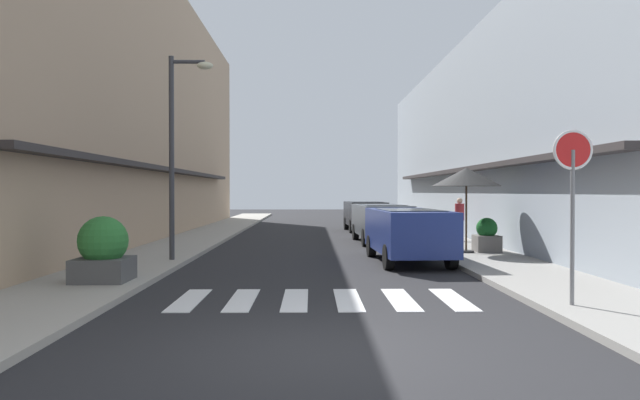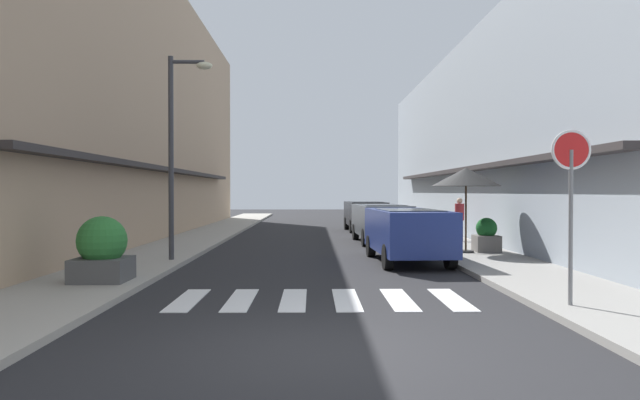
# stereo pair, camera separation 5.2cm
# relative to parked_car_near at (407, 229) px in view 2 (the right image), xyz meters

# --- Properties ---
(ground_plane) EXTENTS (84.07, 84.07, 0.00)m
(ground_plane) POSITION_rel_parked_car_near_xyz_m (-2.47, 6.37, -0.92)
(ground_plane) COLOR #232326
(sidewalk_left) EXTENTS (2.47, 53.50, 0.12)m
(sidewalk_left) POSITION_rel_parked_car_near_xyz_m (-7.23, 6.37, -0.86)
(sidewalk_left) COLOR #9E998E
(sidewalk_left) RESTS_ON ground_plane
(sidewalk_right) EXTENTS (2.47, 53.50, 0.12)m
(sidewalk_right) POSITION_rel_parked_car_near_xyz_m (2.28, 6.37, -0.86)
(sidewalk_right) COLOR gray
(sidewalk_right) RESTS_ON ground_plane
(building_row_left) EXTENTS (5.50, 36.39, 10.96)m
(building_row_left) POSITION_rel_parked_car_near_xyz_m (-10.96, 7.28, 4.56)
(building_row_left) COLOR tan
(building_row_left) RESTS_ON ground_plane
(building_row_right) EXTENTS (5.50, 36.39, 8.17)m
(building_row_right) POSITION_rel_parked_car_near_xyz_m (6.01, 7.28, 3.16)
(building_row_right) COLOR #939EA8
(building_row_right) RESTS_ON ground_plane
(crosswalk) EXTENTS (5.20, 2.20, 0.01)m
(crosswalk) POSITION_rel_parked_car_near_xyz_m (-2.47, -5.48, -0.92)
(crosswalk) COLOR silver
(crosswalk) RESTS_ON ground_plane
(parked_car_near) EXTENTS (1.96, 4.55, 1.47)m
(parked_car_near) POSITION_rel_parked_car_near_xyz_m (0.00, 0.00, 0.00)
(parked_car_near) COLOR navy
(parked_car_near) RESTS_ON ground_plane
(parked_car_mid) EXTENTS (1.96, 4.55, 1.47)m
(parked_car_mid) POSITION_rel_parked_car_near_xyz_m (-0.00, 6.18, 0.00)
(parked_car_mid) COLOR #4C5156
(parked_car_mid) RESTS_ON ground_plane
(parked_car_far) EXTENTS (1.94, 3.99, 1.47)m
(parked_car_far) POSITION_rel_parked_car_near_xyz_m (-0.00, 12.74, -0.00)
(parked_car_far) COLOR black
(parked_car_far) RESTS_ON ground_plane
(round_street_sign) EXTENTS (0.65, 0.07, 2.83)m
(round_street_sign) POSITION_rel_parked_car_near_xyz_m (1.56, -6.61, 1.37)
(round_street_sign) COLOR slate
(round_street_sign) RESTS_ON sidewalk_right
(street_lamp) EXTENTS (1.19, 0.28, 5.48)m
(street_lamp) POSITION_rel_parked_car_near_xyz_m (-6.24, -0.20, 2.54)
(street_lamp) COLOR #38383D
(street_lamp) RESTS_ON sidewalk_left
(cafe_umbrella) EXTENTS (2.07, 2.07, 2.55)m
(cafe_umbrella) POSITION_rel_parked_car_near_xyz_m (2.02, 1.51, 1.46)
(cafe_umbrella) COLOR #262626
(cafe_umbrella) RESTS_ON sidewalk_right
(planter_corner) EXTENTS (1.07, 1.07, 1.33)m
(planter_corner) POSITION_rel_parked_car_near_xyz_m (-6.92, -3.98, -0.18)
(planter_corner) COLOR #4C4C4C
(planter_corner) RESTS_ON sidewalk_left
(planter_midblock) EXTENTS (0.73, 0.73, 1.04)m
(planter_midblock) POSITION_rel_parked_car_near_xyz_m (2.70, 1.73, -0.32)
(planter_midblock) COLOR slate
(planter_midblock) RESTS_ON sidewalk_right
(pedestrian_walking_near) EXTENTS (0.34, 0.34, 1.60)m
(pedestrian_walking_near) POSITION_rel_parked_car_near_xyz_m (2.83, 5.48, 0.04)
(pedestrian_walking_near) COLOR #282B33
(pedestrian_walking_near) RESTS_ON sidewalk_right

